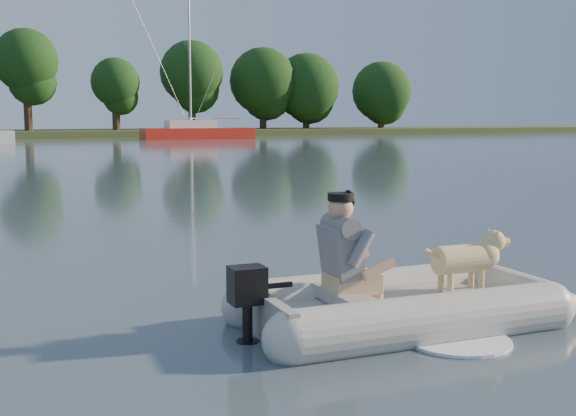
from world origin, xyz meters
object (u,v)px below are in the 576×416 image
man (342,248)px  dog (462,264)px  dinghy (409,263)px  sailboat (197,132)px

man → dog: bearing=-0.0°
dinghy → man: (-0.62, 0.09, 0.17)m
dinghy → dog: 0.59m
dinghy → man: man is taller
sailboat → man: bearing=-104.1°
man → dog: man is taller
dinghy → sailboat: (15.38, 50.95, 0.01)m
sailboat → dinghy: bearing=-103.5°
dinghy → dog: size_ratio=4.91×
dog → dinghy: bearing=-175.4°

